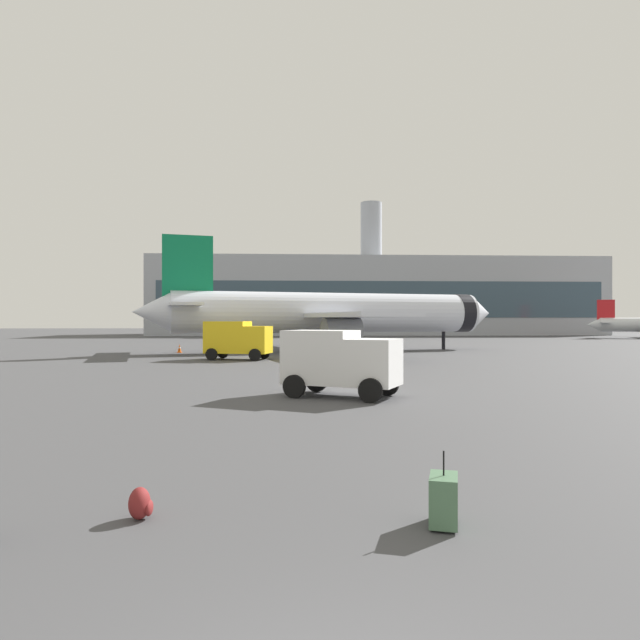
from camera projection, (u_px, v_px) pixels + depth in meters
name	position (u px, v px, depth m)	size (l,w,h in m)	color
airplane_at_gate	(330.00, 313.00, 53.64)	(35.35, 32.19, 10.50)	silver
service_truck	(237.00, 338.00, 42.52)	(5.20, 3.50, 2.90)	yellow
cargo_van	(340.00, 360.00, 21.93)	(4.83, 3.86, 2.60)	white
safety_cone_near	(341.00, 369.00, 30.79)	(0.44, 0.44, 0.60)	#F2590C
safety_cone_mid	(179.00, 348.00, 51.46)	(0.44, 0.44, 0.79)	#F2590C
safety_cone_far	(224.00, 347.00, 53.83)	(0.44, 0.44, 0.82)	#F2590C
rolling_suitcase	(444.00, 500.00, 8.17)	(0.57, 0.73, 1.10)	#476B4C
traveller_backpack	(141.00, 504.00, 8.47)	(0.36, 0.40, 0.48)	maroon
terminal_building	(375.00, 297.00, 116.75)	(89.55, 20.79, 27.38)	#9EA3AD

